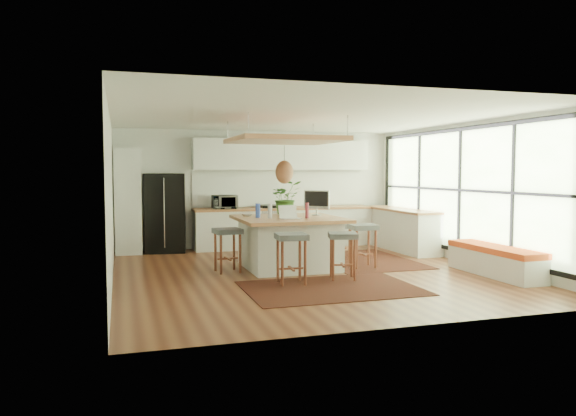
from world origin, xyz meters
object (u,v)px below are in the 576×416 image
object	(u,v)px
stool_right_front	(363,248)
laptop	(290,212)
stool_near_right	(343,258)
stool_right_back	(338,242)
stool_near_left	(291,262)
monitor	(317,202)
island_plant	(286,201)
stool_left_side	(228,252)
island	(289,243)
fridge	(165,210)
microwave	(225,201)

from	to	relation	value
stool_right_front	laptop	bearing A→B (deg)	-179.78
stool_near_right	stool_right_front	distance (m)	1.20
stool_right_front	stool_right_back	world-z (taller)	stool_right_front
stool_near_left	stool_right_back	bearing A→B (deg)	50.68
stool_near_left	laptop	world-z (taller)	laptop
monitor	island_plant	size ratio (longest dim) A/B	0.80
stool_right_front	stool_left_side	world-z (taller)	stool_right_front
monitor	island_plant	distance (m)	0.61
stool_right_front	laptop	distance (m)	1.56
stool_left_side	monitor	bearing A→B (deg)	10.43
monitor	island	bearing A→B (deg)	-115.77
stool_near_left	island	bearing A→B (deg)	74.21
fridge	island_plant	world-z (taller)	fridge
laptop	microwave	world-z (taller)	microwave
stool_near_right	fridge	bearing A→B (deg)	122.45
fridge	stool_left_side	bearing A→B (deg)	-65.20
laptop	fridge	bearing A→B (deg)	115.34
stool_left_side	microwave	size ratio (longest dim) A/B	1.39
stool_near_right	island_plant	size ratio (longest dim) A/B	1.17
monitor	laptop	bearing A→B (deg)	-96.34
stool_near_right	stool_right_back	world-z (taller)	stool_near_right
stool_right_front	stool_left_side	distance (m)	2.47
stool_left_side	island	bearing A→B (deg)	3.86
island	monitor	xyz separation A→B (m)	(0.63, 0.25, 0.72)
microwave	stool_left_side	bearing A→B (deg)	-98.50
stool_near_right	stool_left_side	xyz separation A→B (m)	(-1.67, 1.20, 0.00)
stool_right_front	stool_left_side	xyz separation A→B (m)	(-2.45, 0.29, 0.00)
island	laptop	world-z (taller)	laptop
island	stool_near_right	bearing A→B (deg)	-67.73
laptop	monitor	bearing A→B (deg)	34.48
fridge	laptop	bearing A→B (deg)	-50.28
laptop	monitor	size ratio (longest dim) A/B	0.70
laptop	island_plant	bearing A→B (deg)	70.87
fridge	island	distance (m)	3.37
microwave	island_plant	bearing A→B (deg)	-66.60
stool_near_left	stool_left_side	distance (m)	1.52
island_plant	laptop	bearing A→B (deg)	-102.52
stool_near_left	stool_near_right	world-z (taller)	stool_near_left
fridge	laptop	xyz separation A→B (m)	(1.90, -3.06, 0.12)
stool_near_right	microwave	distance (m)	4.15
island	stool_right_front	size ratio (longest dim) A/B	2.33
stool_left_side	island_plant	xyz separation A→B (m)	(1.28, 0.69, 0.83)
island	fridge	bearing A→B (deg)	126.64
stool_right_back	island_plant	size ratio (longest dim) A/B	1.10
island	stool_near_right	xyz separation A→B (m)	(0.52, -1.28, -0.11)
stool_right_back	microwave	distance (m)	2.90
microwave	laptop	bearing A→B (deg)	-77.48
fridge	stool_right_front	xyz separation A→B (m)	(3.30, -3.05, -0.57)
island_plant	stool_near_left	bearing A→B (deg)	-104.69
laptop	microwave	distance (m)	3.05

